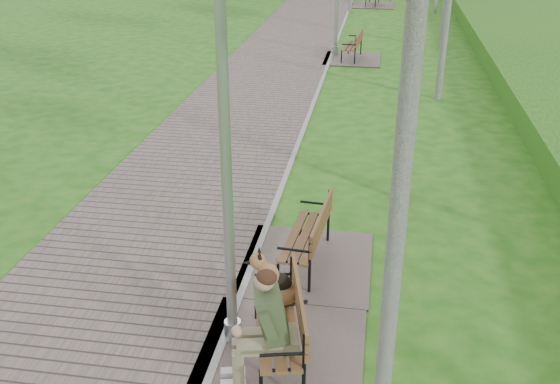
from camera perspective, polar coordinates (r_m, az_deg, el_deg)
The scene contains 7 objects.
walkway at distance 26.33m, azimuth 1.54°, elevation 14.31°, with size 3.50×67.00×0.04m, color #62534F.
kerb at distance 26.16m, azimuth 5.46°, elevation 14.15°, with size 0.10×67.00×0.05m, color #999993.
bench_main at distance 7.45m, azimuth -0.75°, elevation -12.34°, with size 1.97×2.19×1.72m.
bench_second at distance 9.41m, azimuth 2.29°, elevation -5.50°, with size 1.92×2.13×1.18m.
bench_third at distance 21.97m, azimuth 6.55°, elevation 12.47°, with size 1.89×2.10×1.16m.
bench_far at distance 33.87m, azimuth 8.45°, elevation 16.90°, with size 2.07×2.30×1.27m.
lamp_post_near at distance 6.77m, azimuth -4.98°, elevation 3.42°, with size 0.21×0.21×5.40m.
Camera 1 is at (1.69, -4.12, 5.04)m, focal length 40.00 mm.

